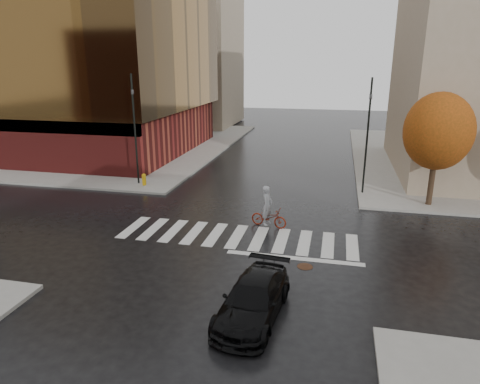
% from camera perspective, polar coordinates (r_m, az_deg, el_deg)
% --- Properties ---
extents(ground, '(120.00, 120.00, 0.00)m').
position_cam_1_polar(ground, '(20.63, -0.75, -6.47)').
color(ground, black).
rests_on(ground, ground).
extents(sidewalk_nw, '(30.00, 30.00, 0.15)m').
position_cam_1_polar(sidewalk_nw, '(47.61, -19.83, 6.18)').
color(sidewalk_nw, gray).
rests_on(sidewalk_nw, ground).
extents(crosswalk, '(12.00, 3.00, 0.01)m').
position_cam_1_polar(crosswalk, '(21.08, -0.43, -5.93)').
color(crosswalk, silver).
rests_on(crosswalk, ground).
extents(office_glass, '(27.00, 19.00, 16.00)m').
position_cam_1_polar(office_glass, '(44.99, -24.12, 15.70)').
color(office_glass, maroon).
rests_on(office_glass, sidewalk_nw).
extents(building_nw_far, '(14.00, 12.00, 20.00)m').
position_cam_1_polar(building_nw_far, '(59.07, -7.82, 18.77)').
color(building_nw_far, gray).
rests_on(building_nw_far, sidewalk_nw).
extents(tree_ne_a, '(3.80, 3.80, 6.50)m').
position_cam_1_polar(tree_ne_a, '(26.63, 24.92, 7.33)').
color(tree_ne_a, black).
rests_on(tree_ne_a, sidewalk_ne).
extents(sedan, '(2.26, 4.66, 1.31)m').
position_cam_1_polar(sedan, '(14.66, 1.78, -14.09)').
color(sedan, black).
rests_on(sedan, ground).
extents(cyclist, '(2.02, 1.10, 2.18)m').
position_cam_1_polar(cyclist, '(22.09, 3.79, -2.81)').
color(cyclist, maroon).
rests_on(cyclist, ground).
extents(traffic_light_nw, '(0.21, 0.19, 7.32)m').
position_cam_1_polar(traffic_light_nw, '(29.62, -13.90, 8.98)').
color(traffic_light_nw, black).
rests_on(traffic_light_nw, sidewalk_nw).
extents(traffic_light_ne, '(0.20, 0.22, 7.17)m').
position_cam_1_polar(traffic_light_ne, '(27.73, 16.68, 8.02)').
color(traffic_light_ne, black).
rests_on(traffic_light_ne, sidewalk_ne).
extents(fire_hydrant, '(0.29, 0.29, 0.81)m').
position_cam_1_polar(fire_hydrant, '(29.72, -12.68, 1.73)').
color(fire_hydrant, '#E2A90D').
rests_on(fire_hydrant, sidewalk_nw).
extents(manhole, '(0.80, 0.80, 0.01)m').
position_cam_1_polar(manhole, '(18.35, 8.66, -9.80)').
color(manhole, '#442818').
rests_on(manhole, ground).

